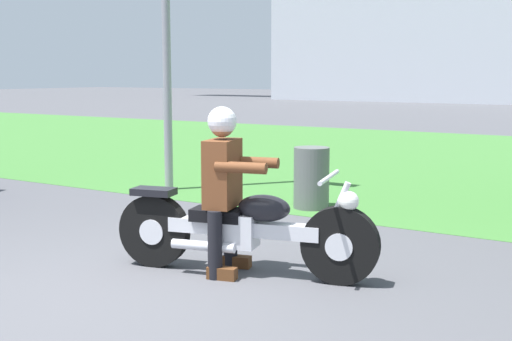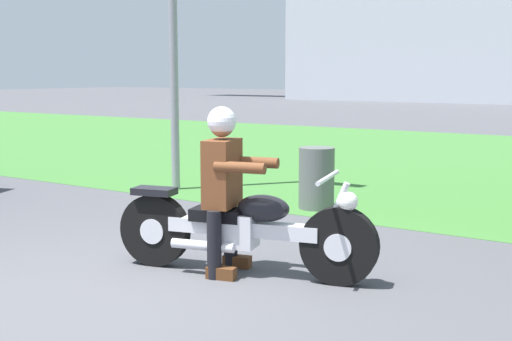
# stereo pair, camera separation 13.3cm
# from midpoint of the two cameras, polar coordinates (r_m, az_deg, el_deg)

# --- Properties ---
(ground) EXTENTS (120.00, 120.00, 0.00)m
(ground) POSITION_cam_midpoint_polar(r_m,az_deg,el_deg) (5.10, -13.78, -10.91)
(ground) COLOR #4C4C51
(grass_verge) EXTENTS (60.00, 12.00, 0.01)m
(grass_verge) POSITION_cam_midpoint_polar(r_m,az_deg,el_deg) (13.32, 16.52, 0.79)
(grass_verge) COLOR #3D7533
(grass_verge) RESTS_ON ground
(motorcycle_lead) EXTENTS (2.21, 0.83, 0.87)m
(motorcycle_lead) POSITION_cam_midpoint_polar(r_m,az_deg,el_deg) (5.52, -1.73, -5.03)
(motorcycle_lead) COLOR black
(motorcycle_lead) RESTS_ON ground
(rider_lead) EXTENTS (0.62, 0.55, 1.39)m
(rider_lead) POSITION_cam_midpoint_polar(r_m,az_deg,el_deg) (5.50, -3.40, -0.57)
(rider_lead) COLOR black
(rider_lead) RESTS_ON ground
(trash_can) EXTENTS (0.44, 0.44, 0.76)m
(trash_can) POSITION_cam_midpoint_polar(r_m,az_deg,el_deg) (8.26, 4.30, -0.64)
(trash_can) COLOR #595E5B
(trash_can) RESTS_ON ground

